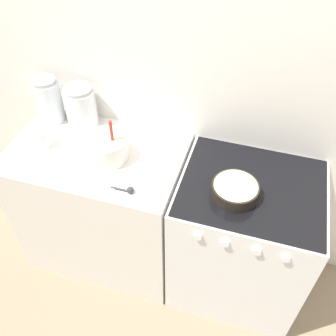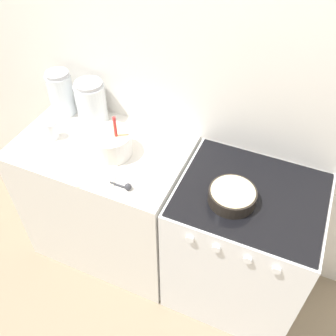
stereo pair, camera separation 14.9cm
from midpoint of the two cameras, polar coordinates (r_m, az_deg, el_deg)
name	(u,v)px [view 2 (the right image)]	position (r m, az deg, el deg)	size (l,w,h in m)	color
ground_plane	(158,304)	(2.48, 0.37, -20.07)	(12.00, 12.00, 0.00)	gray
wall_back	(206,88)	(1.96, 7.99, 11.96)	(4.89, 0.05, 2.40)	white
countertop_cabinet	(109,200)	(2.37, -7.22, -4.96)	(0.94, 0.60, 0.90)	silver
stove	(240,246)	(2.21, 12.82, -11.61)	(0.72, 0.62, 0.90)	silver
mixing_bowl	(111,142)	(1.96, -6.57, 3.85)	(0.22, 0.22, 0.25)	white
baking_pan	(232,196)	(1.78, 12.16, -4.24)	(0.22, 0.22, 0.07)	black
storage_jar_left	(62,95)	(2.29, -14.06, 10.62)	(0.15, 0.15, 0.27)	silver
storage_jar_middle	(92,104)	(2.19, -9.64, 9.47)	(0.17, 0.17, 0.25)	silver
tin_can	(51,130)	(2.13, -15.45, 5.50)	(0.07, 0.07, 0.10)	silver
recipe_page	(101,168)	(1.93, -8.07, -0.07)	(0.26, 0.32, 0.01)	beige
measuring_spoon	(126,186)	(1.81, -4.10, -2.92)	(0.12, 0.04, 0.04)	#333338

